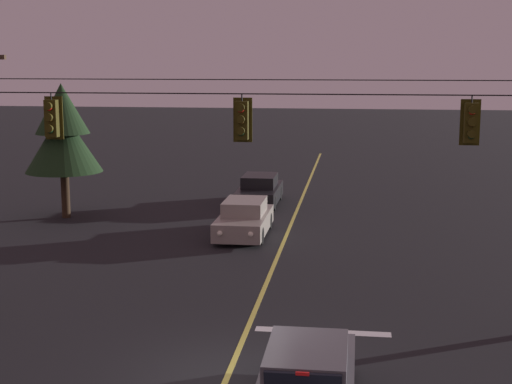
# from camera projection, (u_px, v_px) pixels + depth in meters

# --- Properties ---
(ground_plane) EXTENTS (180.00, 180.00, 0.00)m
(ground_plane) POSITION_uv_depth(u_px,v_px,m) (227.00, 378.00, 16.39)
(ground_plane) COLOR black
(lane_centre_stripe) EXTENTS (0.14, 60.00, 0.01)m
(lane_centre_stripe) POSITION_uv_depth(u_px,v_px,m) (276.00, 261.00, 25.87)
(lane_centre_stripe) COLOR #D1C64C
(lane_centre_stripe) RESTS_ON ground
(stop_bar_paint) EXTENTS (3.40, 0.36, 0.01)m
(stop_bar_paint) POSITION_uv_depth(u_px,v_px,m) (323.00, 332.00, 19.17)
(stop_bar_paint) COLOR silver
(stop_bar_paint) RESTS_ON ground
(signal_span_assembly) EXTENTS (16.36, 0.32, 7.29)m
(signal_span_assembly) POSITION_uv_depth(u_px,v_px,m) (251.00, 177.00, 19.36)
(signal_span_assembly) COLOR #423021
(signal_span_assembly) RESTS_ON ground
(traffic_light_leftmost) EXTENTS (0.48, 0.41, 1.22)m
(traffic_light_leftmost) POSITION_uv_depth(u_px,v_px,m) (52.00, 118.00, 19.77)
(traffic_light_leftmost) COLOR black
(traffic_light_left_inner) EXTENTS (0.48, 0.41, 1.22)m
(traffic_light_left_inner) POSITION_uv_depth(u_px,v_px,m) (242.00, 120.00, 19.12)
(traffic_light_left_inner) COLOR black
(traffic_light_centre) EXTENTS (0.48, 0.41, 1.22)m
(traffic_light_centre) POSITION_uv_depth(u_px,v_px,m) (471.00, 123.00, 18.39)
(traffic_light_centre) COLOR black
(car_waiting_near_lane) EXTENTS (1.80, 4.33, 1.39)m
(car_waiting_near_lane) POSITION_uv_depth(u_px,v_px,m) (307.00, 382.00, 14.65)
(car_waiting_near_lane) COLOR #4C4C51
(car_waiting_near_lane) RESTS_ON ground
(car_oncoming_lead) EXTENTS (1.80, 4.42, 1.39)m
(car_oncoming_lead) POSITION_uv_depth(u_px,v_px,m) (244.00, 219.00, 29.50)
(car_oncoming_lead) COLOR gray
(car_oncoming_lead) RESTS_ON ground
(car_oncoming_trailing) EXTENTS (1.80, 4.42, 1.39)m
(car_oncoming_trailing) POSITION_uv_depth(u_px,v_px,m) (259.00, 191.00, 35.82)
(car_oncoming_trailing) COLOR black
(car_oncoming_trailing) RESTS_ON ground
(tree_verge_near) EXTENTS (3.26, 3.26, 5.74)m
(tree_verge_near) POSITION_uv_depth(u_px,v_px,m) (63.00, 132.00, 32.35)
(tree_verge_near) COLOR #332316
(tree_verge_near) RESTS_ON ground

